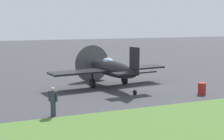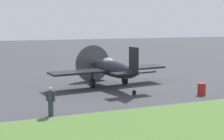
# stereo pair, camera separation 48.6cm
# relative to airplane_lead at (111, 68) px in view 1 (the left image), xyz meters

# --- Properties ---
(ground_plane) EXTENTS (160.00, 160.00, 0.00)m
(ground_plane) POSITION_rel_airplane_lead_xyz_m (2.34, -0.30, -1.58)
(ground_plane) COLOR #38383D
(airplane_lead) EXTENTS (10.65, 8.45, 3.78)m
(airplane_lead) POSITION_rel_airplane_lead_xyz_m (0.00, 0.00, 0.00)
(airplane_lead) COLOR black
(airplane_lead) RESTS_ON ground
(ground_crew_chief) EXTENTS (0.38, 0.63, 1.73)m
(ground_crew_chief) POSITION_rel_airplane_lead_xyz_m (2.88, 9.60, -0.67)
(ground_crew_chief) COLOR #847A5B
(ground_crew_chief) RESTS_ON ground
(ground_crew_mechanic) EXTENTS (0.45, 0.50, 1.73)m
(ground_crew_mechanic) POSITION_rel_airplane_lead_xyz_m (-6.60, -7.02, -0.67)
(ground_crew_mechanic) COLOR #2D3342
(ground_crew_mechanic) RESTS_ON ground
(fuel_drum) EXTENTS (0.60, 0.60, 0.90)m
(fuel_drum) POSITION_rel_airplane_lead_xyz_m (5.13, -5.59, -1.13)
(fuel_drum) COLOR maroon
(fuel_drum) RESTS_ON ground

